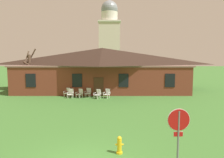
{
  "coord_description": "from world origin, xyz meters",
  "views": [
    {
      "loc": [
        1.3,
        -7.29,
        4.21
      ],
      "look_at": [
        1.36,
        9.03,
        2.53
      ],
      "focal_mm": 32.57,
      "sensor_mm": 36.0,
      "label": 1
    }
  ],
  "objects_px": {
    "lawn_chair_right_end": "(97,94)",
    "fire_hydrant": "(119,145)",
    "stop_sign": "(178,129)",
    "lawn_chair_far_side": "(106,93)",
    "lawn_chair_by_porch": "(67,92)",
    "lawn_chair_left_end": "(79,93)",
    "lawn_chair_middle": "(87,92)",
    "lawn_chair_near_door": "(70,93)"
  },
  "relations": [
    {
      "from": "lawn_chair_left_end",
      "to": "lawn_chair_far_side",
      "type": "xyz_separation_m",
      "value": [
        2.91,
        -0.15,
        0.0
      ]
    },
    {
      "from": "stop_sign",
      "to": "lawn_chair_by_porch",
      "type": "bearing_deg",
      "value": 115.5
    },
    {
      "from": "lawn_chair_middle",
      "to": "lawn_chair_near_door",
      "type": "bearing_deg",
      "value": -158.82
    },
    {
      "from": "lawn_chair_left_end",
      "to": "fire_hydrant",
      "type": "xyz_separation_m",
      "value": [
        3.77,
        -12.83,
        -0.12
      ]
    },
    {
      "from": "stop_sign",
      "to": "lawn_chair_far_side",
      "type": "distance_m",
      "value": 14.7
    },
    {
      "from": "stop_sign",
      "to": "lawn_chair_by_porch",
      "type": "xyz_separation_m",
      "value": [
        -7.23,
        15.16,
        -1.23
      ]
    },
    {
      "from": "lawn_chair_left_end",
      "to": "lawn_chair_right_end",
      "type": "relative_size",
      "value": 1.0
    },
    {
      "from": "lawn_chair_middle",
      "to": "lawn_chair_far_side",
      "type": "height_order",
      "value": "same"
    },
    {
      "from": "lawn_chair_middle",
      "to": "fire_hydrant",
      "type": "distance_m",
      "value": 13.69
    },
    {
      "from": "lawn_chair_right_end",
      "to": "fire_hydrant",
      "type": "bearing_deg",
      "value": -81.61
    },
    {
      "from": "lawn_chair_left_end",
      "to": "lawn_chair_middle",
      "type": "xyz_separation_m",
      "value": [
        0.84,
        0.55,
        0.0
      ]
    },
    {
      "from": "lawn_chair_far_side",
      "to": "lawn_chair_left_end",
      "type": "bearing_deg",
      "value": 177.11
    },
    {
      "from": "stop_sign",
      "to": "lawn_chair_far_side",
      "type": "xyz_separation_m",
      "value": [
        -2.88,
        14.36,
        -1.23
      ]
    },
    {
      "from": "lawn_chair_far_side",
      "to": "fire_hydrant",
      "type": "bearing_deg",
      "value": -86.13
    },
    {
      "from": "lawn_chair_far_side",
      "to": "fire_hydrant",
      "type": "distance_m",
      "value": 12.71
    },
    {
      "from": "lawn_chair_right_end",
      "to": "lawn_chair_far_side",
      "type": "bearing_deg",
      "value": 15.25
    },
    {
      "from": "lawn_chair_by_porch",
      "to": "lawn_chair_left_end",
      "type": "height_order",
      "value": "same"
    },
    {
      "from": "lawn_chair_near_door",
      "to": "lawn_chair_right_end",
      "type": "distance_m",
      "value": 2.9
    },
    {
      "from": "lawn_chair_by_porch",
      "to": "lawn_chair_right_end",
      "type": "relative_size",
      "value": 1.0
    },
    {
      "from": "fire_hydrant",
      "to": "lawn_chair_left_end",
      "type": "bearing_deg",
      "value": 106.39
    },
    {
      "from": "lawn_chair_far_side",
      "to": "fire_hydrant",
      "type": "xyz_separation_m",
      "value": [
        0.86,
        -12.68,
        -0.12
      ]
    },
    {
      "from": "lawn_chair_middle",
      "to": "fire_hydrant",
      "type": "relative_size",
      "value": 1.21
    },
    {
      "from": "lawn_chair_by_porch",
      "to": "lawn_chair_right_end",
      "type": "height_order",
      "value": "same"
    },
    {
      "from": "lawn_chair_right_end",
      "to": "lawn_chair_middle",
      "type": "bearing_deg",
      "value": 139.04
    },
    {
      "from": "lawn_chair_right_end",
      "to": "lawn_chair_far_side",
      "type": "height_order",
      "value": "same"
    },
    {
      "from": "lawn_chair_right_end",
      "to": "fire_hydrant",
      "type": "distance_m",
      "value": 12.55
    },
    {
      "from": "lawn_chair_far_side",
      "to": "stop_sign",
      "type": "bearing_deg",
      "value": -78.68
    },
    {
      "from": "stop_sign",
      "to": "lawn_chair_left_end",
      "type": "relative_size",
      "value": 2.57
    },
    {
      "from": "stop_sign",
      "to": "lawn_chair_near_door",
      "type": "xyz_separation_m",
      "value": [
        -6.74,
        14.36,
        -1.23
      ]
    },
    {
      "from": "lawn_chair_far_side",
      "to": "lawn_chair_right_end",
      "type": "bearing_deg",
      "value": -164.75
    },
    {
      "from": "lawn_chair_left_end",
      "to": "fire_hydrant",
      "type": "relative_size",
      "value": 1.21
    },
    {
      "from": "lawn_chair_by_porch",
      "to": "fire_hydrant",
      "type": "distance_m",
      "value": 14.46
    },
    {
      "from": "lawn_chair_by_porch",
      "to": "lawn_chair_near_door",
      "type": "height_order",
      "value": "same"
    },
    {
      "from": "stop_sign",
      "to": "lawn_chair_middle",
      "type": "xyz_separation_m",
      "value": [
        -4.95,
        15.06,
        -1.23
      ]
    },
    {
      "from": "lawn_chair_near_door",
      "to": "lawn_chair_right_end",
      "type": "relative_size",
      "value": 1.0
    },
    {
      "from": "stop_sign",
      "to": "lawn_chair_near_door",
      "type": "bearing_deg",
      "value": 115.12
    },
    {
      "from": "lawn_chair_right_end",
      "to": "fire_hydrant",
      "type": "xyz_separation_m",
      "value": [
        1.83,
        -12.41,
        -0.12
      ]
    },
    {
      "from": "lawn_chair_by_porch",
      "to": "lawn_chair_near_door",
      "type": "relative_size",
      "value": 1.0
    },
    {
      "from": "lawn_chair_left_end",
      "to": "lawn_chair_by_porch",
      "type": "bearing_deg",
      "value": 155.54
    },
    {
      "from": "lawn_chair_left_end",
      "to": "lawn_chair_middle",
      "type": "bearing_deg",
      "value": 33.19
    },
    {
      "from": "stop_sign",
      "to": "lawn_chair_far_side",
      "type": "relative_size",
      "value": 2.57
    },
    {
      "from": "lawn_chair_by_porch",
      "to": "lawn_chair_left_end",
      "type": "distance_m",
      "value": 1.59
    }
  ]
}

